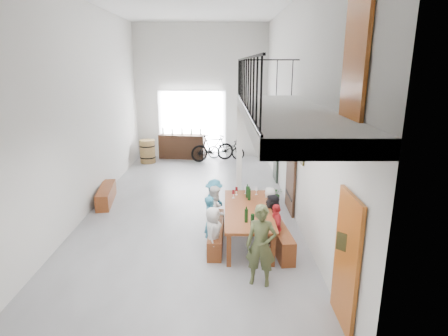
{
  "coord_description": "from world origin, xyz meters",
  "views": [
    {
      "loc": [
        0.84,
        -9.88,
        3.89
      ],
      "look_at": [
        0.91,
        -0.5,
        1.27
      ],
      "focal_mm": 30.0,
      "sensor_mm": 36.0,
      "label": 1
    }
  ],
  "objects_px": {
    "oak_barrel": "(148,151)",
    "host_standing": "(261,246)",
    "bench_inner": "(216,233)",
    "bicycle_near": "(226,149)",
    "side_bench": "(106,195)",
    "serving_counter": "(182,146)",
    "tasting_table": "(248,212)"
  },
  "relations": [
    {
      "from": "oak_barrel",
      "to": "bicycle_near",
      "type": "distance_m",
      "value": 3.23
    },
    {
      "from": "bench_inner",
      "to": "bicycle_near",
      "type": "bearing_deg",
      "value": 89.58
    },
    {
      "from": "tasting_table",
      "to": "oak_barrel",
      "type": "bearing_deg",
      "value": 117.57
    },
    {
      "from": "side_bench",
      "to": "host_standing",
      "type": "height_order",
      "value": "host_standing"
    },
    {
      "from": "side_bench",
      "to": "host_standing",
      "type": "relative_size",
      "value": 1.08
    },
    {
      "from": "tasting_table",
      "to": "side_bench",
      "type": "xyz_separation_m",
      "value": [
        -3.93,
        2.49,
        -0.48
      ]
    },
    {
      "from": "side_bench",
      "to": "serving_counter",
      "type": "distance_m",
      "value": 5.57
    },
    {
      "from": "oak_barrel",
      "to": "bench_inner",
      "type": "bearing_deg",
      "value": -67.92
    },
    {
      "from": "side_bench",
      "to": "bicycle_near",
      "type": "relative_size",
      "value": 1.02
    },
    {
      "from": "bench_inner",
      "to": "host_standing",
      "type": "relative_size",
      "value": 1.23
    },
    {
      "from": "tasting_table",
      "to": "side_bench",
      "type": "distance_m",
      "value": 4.68
    },
    {
      "from": "tasting_table",
      "to": "bicycle_near",
      "type": "relative_size",
      "value": 1.58
    },
    {
      "from": "bicycle_near",
      "to": "serving_counter",
      "type": "bearing_deg",
      "value": 98.3
    },
    {
      "from": "tasting_table",
      "to": "serving_counter",
      "type": "height_order",
      "value": "serving_counter"
    },
    {
      "from": "oak_barrel",
      "to": "host_standing",
      "type": "bearing_deg",
      "value": -67.03
    },
    {
      "from": "tasting_table",
      "to": "bench_inner",
      "type": "relative_size",
      "value": 1.35
    },
    {
      "from": "host_standing",
      "to": "bicycle_near",
      "type": "xyz_separation_m",
      "value": [
        -0.52,
        9.29,
        -0.34
      ]
    },
    {
      "from": "side_bench",
      "to": "bicycle_near",
      "type": "distance_m",
      "value": 6.21
    },
    {
      "from": "oak_barrel",
      "to": "side_bench",
      "type": "bearing_deg",
      "value": -94.26
    },
    {
      "from": "tasting_table",
      "to": "bench_inner",
      "type": "height_order",
      "value": "tasting_table"
    },
    {
      "from": "oak_barrel",
      "to": "host_standing",
      "type": "distance_m",
      "value": 9.5
    },
    {
      "from": "host_standing",
      "to": "side_bench",
      "type": "bearing_deg",
      "value": 147.98
    },
    {
      "from": "tasting_table",
      "to": "bicycle_near",
      "type": "height_order",
      "value": "bicycle_near"
    },
    {
      "from": "bench_inner",
      "to": "side_bench",
      "type": "distance_m",
      "value": 4.1
    },
    {
      "from": "bench_inner",
      "to": "oak_barrel",
      "type": "height_order",
      "value": "oak_barrel"
    },
    {
      "from": "tasting_table",
      "to": "bicycle_near",
      "type": "xyz_separation_m",
      "value": [
        -0.41,
        7.61,
        -0.29
      ]
    },
    {
      "from": "bench_inner",
      "to": "serving_counter",
      "type": "distance_m",
      "value": 7.99
    },
    {
      "from": "host_standing",
      "to": "bicycle_near",
      "type": "height_order",
      "value": "host_standing"
    },
    {
      "from": "side_bench",
      "to": "bicycle_near",
      "type": "xyz_separation_m",
      "value": [
        3.52,
        5.11,
        0.19
      ]
    },
    {
      "from": "tasting_table",
      "to": "host_standing",
      "type": "relative_size",
      "value": 1.66
    },
    {
      "from": "bicycle_near",
      "to": "bench_inner",
      "type": "bearing_deg",
      "value": -168.21
    },
    {
      "from": "bench_inner",
      "to": "oak_barrel",
      "type": "bearing_deg",
      "value": 113.92
    }
  ]
}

